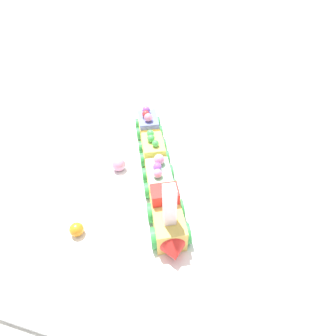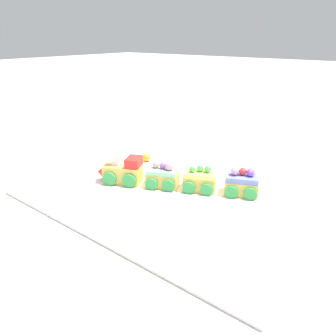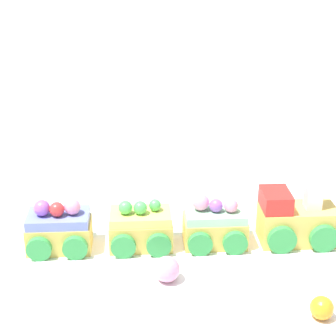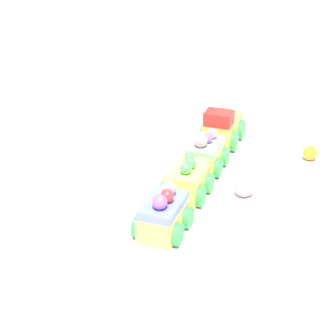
# 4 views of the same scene
# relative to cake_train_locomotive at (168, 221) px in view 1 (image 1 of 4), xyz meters

# --- Properties ---
(ground_plane) EXTENTS (10.00, 10.00, 0.00)m
(ground_plane) POSITION_rel_cake_train_locomotive_xyz_m (-0.14, -0.02, -0.04)
(ground_plane) COLOR beige
(display_board) EXTENTS (0.67, 0.47, 0.01)m
(display_board) POSITION_rel_cake_train_locomotive_xyz_m (-0.14, -0.02, -0.04)
(display_board) COLOR white
(display_board) RESTS_ON ground_plane
(cake_train_locomotive) EXTENTS (0.13, 0.10, 0.12)m
(cake_train_locomotive) POSITION_rel_cake_train_locomotive_xyz_m (0.00, 0.00, 0.00)
(cake_train_locomotive) COLOR #E0BC56
(cake_train_locomotive) RESTS_ON display_board
(cake_car_mint) EXTENTS (0.09, 0.09, 0.07)m
(cake_car_mint) POSITION_rel_cake_train_locomotive_xyz_m (-0.10, -0.05, -0.01)
(cake_car_mint) COLOR #E0BC56
(cake_car_mint) RESTS_ON display_board
(cake_car_lemon) EXTENTS (0.09, 0.09, 0.06)m
(cake_car_lemon) POSITION_rel_cake_train_locomotive_xyz_m (-0.19, -0.09, -0.01)
(cake_car_lemon) COLOR #E0BC56
(cake_car_lemon) RESTS_ON display_board
(cake_car_blueberry) EXTENTS (0.09, 0.09, 0.07)m
(cake_car_blueberry) POSITION_rel_cake_train_locomotive_xyz_m (-0.28, -0.13, -0.01)
(cake_car_blueberry) COLOR #E0BC56
(cake_car_blueberry) RESTS_ON display_board
(gumball_orange) EXTENTS (0.02, 0.02, 0.02)m
(gumball_orange) POSITION_rel_cake_train_locomotive_xyz_m (0.04, -0.15, -0.02)
(gumball_orange) COLOR orange
(gumball_orange) RESTS_ON display_board
(gumball_pink) EXTENTS (0.03, 0.03, 0.03)m
(gumball_pink) POSITION_rel_cake_train_locomotive_xyz_m (-0.13, -0.15, -0.02)
(gumball_pink) COLOR pink
(gumball_pink) RESTS_ON display_board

